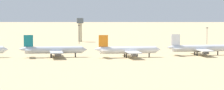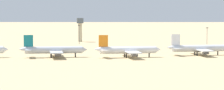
{
  "view_description": "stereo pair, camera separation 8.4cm",
  "coord_description": "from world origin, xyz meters",
  "views": [
    {
      "loc": [
        -45.62,
        -321.25,
        29.06
      ],
      "look_at": [
        -7.6,
        11.0,
        6.0
      ],
      "focal_mm": 92.21,
      "sensor_mm": 36.0,
      "label": 1
    },
    {
      "loc": [
        -45.54,
        -321.26,
        29.06
      ],
      "look_at": [
        -7.6,
        11.0,
        6.0
      ],
      "focal_mm": 92.21,
      "sensor_mm": 36.0,
      "label": 2
    }
  ],
  "objects": [
    {
      "name": "ground",
      "position": [
        0.0,
        0.0,
        0.0
      ],
      "size": [
        4000.0,
        4000.0,
        0.0
      ],
      "primitive_type": "plane",
      "color": "tan"
    },
    {
      "name": "ridge_west",
      "position": [
        -6.52,
        1163.33,
        40.12
      ],
      "size": [
        389.32,
        244.61,
        80.25
      ],
      "primitive_type": "pyramid",
      "rotation": [
        0.0,
        0.0,
        0.0
      ],
      "color": "slate",
      "rests_on": "ground"
    },
    {
      "name": "parked_jet_teal_1",
      "position": [
        -42.01,
        0.87,
        4.16
      ],
      "size": [
        38.38,
        32.2,
        12.69
      ],
      "rotation": [
        0.0,
        0.0,
        0.04
      ],
      "color": "silver",
      "rests_on": "ground"
    },
    {
      "name": "parked_jet_orange_2",
      "position": [
        -0.73,
        -4.43,
        4.16
      ],
      "size": [
        38.47,
        32.41,
        12.7
      ],
      "rotation": [
        0.0,
        0.0,
        0.07
      ],
      "color": "white",
      "rests_on": "ground"
    },
    {
      "name": "parked_jet_white_3",
      "position": [
        42.05,
        4.91,
        4.08
      ],
      "size": [
        37.72,
        31.73,
        12.46
      ],
      "rotation": [
        0.0,
        0.0,
        0.06
      ],
      "color": "silver",
      "rests_on": "ground"
    },
    {
      "name": "control_tower",
      "position": [
        -18.81,
        138.94,
        11.5
      ],
      "size": [
        5.2,
        5.2,
        19.06
      ],
      "color": "#C6B793",
      "rests_on": "ground"
    },
    {
      "name": "light_pole_west",
      "position": [
        -21.06,
        111.76,
        8.34
      ],
      "size": [
        1.8,
        0.5,
        14.31
      ],
      "color": "#59595E",
      "rests_on": "ground"
    },
    {
      "name": "light_pole_east",
      "position": [
        73.76,
        96.71,
        7.46
      ],
      "size": [
        1.8,
        0.5,
        12.61
      ],
      "color": "#59595E",
      "rests_on": "ground"
    }
  ]
}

